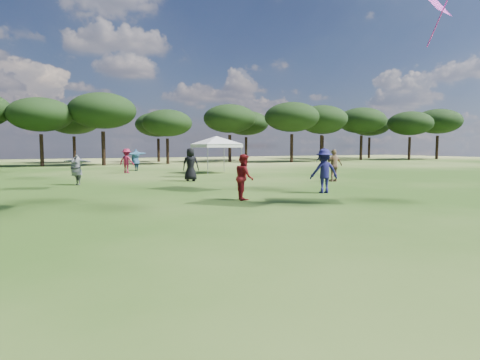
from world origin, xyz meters
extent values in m
cylinder|color=black|center=(-2.58, 44.63, 1.61)|extent=(0.37, 0.37, 3.21)
ellipsoid|color=black|center=(-2.58, 44.63, 5.14)|extent=(6.24, 6.24, 3.36)
cylinder|color=black|center=(3.26, 44.18, 1.78)|extent=(0.41, 0.41, 3.56)
ellipsoid|color=black|center=(3.26, 44.18, 5.69)|extent=(6.91, 6.91, 3.73)
cylinder|color=black|center=(10.19, 44.51, 1.44)|extent=(0.33, 0.33, 2.88)
ellipsoid|color=black|center=(10.19, 44.51, 4.61)|extent=(5.60, 5.60, 3.02)
cylinder|color=black|center=(18.96, 46.98, 1.72)|extent=(0.39, 0.39, 3.44)
ellipsoid|color=black|center=(18.96, 46.98, 5.51)|extent=(6.69, 6.69, 3.60)
cylinder|color=black|center=(25.77, 43.05, 1.77)|extent=(0.40, 0.40, 3.53)
ellipsoid|color=black|center=(25.77, 43.05, 5.65)|extent=(6.86, 6.86, 3.70)
cylinder|color=black|center=(30.65, 43.46, 1.73)|extent=(0.40, 0.40, 3.47)
ellipsoid|color=black|center=(30.65, 43.46, 5.55)|extent=(6.74, 6.74, 3.63)
cylinder|color=black|center=(39.22, 45.46, 1.79)|extent=(0.41, 0.41, 3.57)
ellipsoid|color=black|center=(39.22, 45.46, 5.72)|extent=(6.94, 6.94, 3.74)
cylinder|color=black|center=(46.34, 43.12, 1.68)|extent=(0.38, 0.38, 3.35)
ellipsoid|color=black|center=(46.34, 43.12, 5.37)|extent=(6.51, 6.51, 3.51)
cylinder|color=black|center=(52.84, 43.62, 1.83)|extent=(0.42, 0.42, 3.66)
ellipsoid|color=black|center=(52.84, 43.62, 5.85)|extent=(7.10, 7.10, 3.83)
cylinder|color=black|center=(0.83, 52.52, 1.60)|extent=(0.37, 0.37, 3.20)
ellipsoid|color=black|center=(0.83, 52.52, 5.12)|extent=(6.21, 6.21, 3.35)
cylinder|color=black|center=(10.82, 51.34, 1.50)|extent=(0.34, 0.34, 2.99)
ellipsoid|color=black|center=(10.82, 51.34, 4.79)|extent=(5.81, 5.81, 3.13)
cylinder|color=black|center=(23.62, 51.75, 1.66)|extent=(0.38, 0.38, 3.31)
ellipsoid|color=black|center=(23.62, 51.75, 5.30)|extent=(6.43, 6.43, 3.47)
cylinder|color=black|center=(37.30, 52.12, 1.82)|extent=(0.42, 0.42, 3.64)
ellipsoid|color=black|center=(37.30, 52.12, 5.82)|extent=(7.06, 7.06, 3.81)
cylinder|color=black|center=(46.40, 51.51, 1.73)|extent=(0.40, 0.40, 3.46)
ellipsoid|color=black|center=(46.40, 51.51, 5.53)|extent=(6.72, 6.72, 3.62)
cylinder|color=gray|center=(8.29, 26.58, 1.05)|extent=(0.06, 0.06, 2.10)
cylinder|color=gray|center=(11.06, 26.82, 1.05)|extent=(0.06, 0.06, 2.10)
cylinder|color=gray|center=(8.05, 29.35, 1.05)|extent=(0.06, 0.06, 2.10)
cylinder|color=gray|center=(10.82, 29.59, 1.05)|extent=(0.06, 0.06, 2.10)
cube|color=silver|center=(9.56, 28.09, 2.05)|extent=(3.18, 3.18, 0.25)
pyramid|color=silver|center=(9.56, 28.09, 2.78)|extent=(5.97, 5.97, 0.60)
imported|color=#56585C|center=(-0.55, 22.47, 0.79)|extent=(1.66, 1.84, 1.59)
imported|color=maroon|center=(4.85, 13.51, 0.87)|extent=(0.86, 0.99, 1.73)
imported|color=navy|center=(4.55, 33.48, 0.89)|extent=(2.15, 1.73, 1.79)
imported|color=black|center=(5.58, 22.18, 0.97)|extent=(1.12, 0.98, 1.93)
imported|color=maroon|center=(3.37, 30.70, 0.92)|extent=(1.34, 1.31, 1.84)
imported|color=#181752|center=(8.96, 14.07, 0.96)|extent=(1.38, 1.00, 1.91)
imported|color=#8E6B4D|center=(12.95, 18.42, 0.92)|extent=(1.10, 0.49, 1.85)
imported|color=navy|center=(16.04, 23.43, 0.94)|extent=(1.17, 1.00, 1.88)
camera|label=1|loc=(-1.70, -0.05, 2.04)|focal=30.00mm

